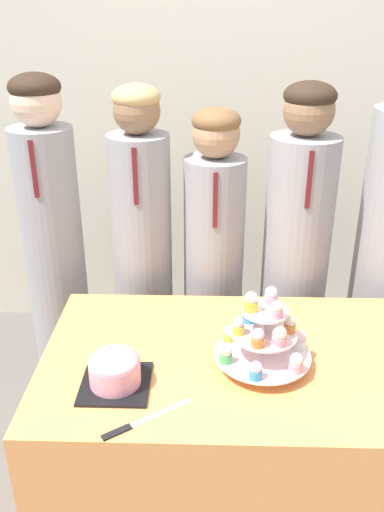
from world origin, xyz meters
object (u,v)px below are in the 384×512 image
at_px(round_cake, 115,369).
at_px(student_1, 143,268).
at_px(student_0, 55,261).
at_px(student_2, 213,277).
at_px(cake_knife, 133,425).
at_px(cupcake_stand, 264,335).
at_px(student_3, 294,270).

distance_m(round_cake, student_1, 0.77).
distance_m(student_0, student_2, 0.68).
relative_size(cake_knife, cupcake_stand, 0.79).
bearing_deg(student_0, round_cake, -63.70).
height_order(student_1, student_2, student_1).
relative_size(cupcake_stand, student_0, 0.20).
height_order(student_2, student_3, student_3).
height_order(cupcake_stand, student_3, student_3).
distance_m(student_1, student_3, 0.65).
xyz_separation_m(student_1, student_3, (0.65, 0.00, -0.00)).
relative_size(round_cake, student_3, 0.14).
bearing_deg(student_3, student_1, -180.00).
height_order(round_cake, student_3, student_3).
distance_m(round_cake, student_2, 0.83).
bearing_deg(cake_knife, student_3, 23.66).
xyz_separation_m(cupcake_stand, student_2, (-0.15, 0.66, -0.15)).
relative_size(student_1, student_3, 0.99).
distance_m(student_1, student_2, 0.30).
bearing_deg(student_1, cupcake_stand, -55.40).
height_order(round_cake, cake_knife, round_cake).
xyz_separation_m(student_0, student_3, (1.03, 0.00, -0.03)).
height_order(student_0, student_2, student_0).
distance_m(round_cake, student_3, 1.01).
xyz_separation_m(cupcake_stand, student_3, (0.19, 0.66, -0.11)).
distance_m(cake_knife, student_3, 1.10).
xyz_separation_m(cake_knife, cupcake_stand, (0.38, 0.29, 0.11)).
bearing_deg(round_cake, student_3, 49.94).
relative_size(round_cake, cake_knife, 0.86).
bearing_deg(student_3, student_0, -180.00).
bearing_deg(student_3, student_2, -180.00).
bearing_deg(student_1, cake_knife, -85.38).
bearing_deg(student_1, student_0, 180.00).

